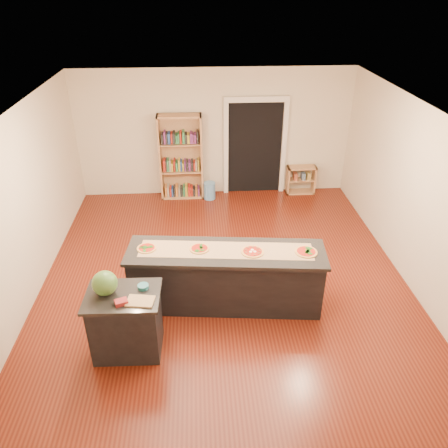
{
  "coord_description": "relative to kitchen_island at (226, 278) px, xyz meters",
  "views": [
    {
      "loc": [
        -0.38,
        -5.78,
        4.44
      ],
      "look_at": [
        0.0,
        0.2,
        1.0
      ],
      "focal_mm": 35.0,
      "sensor_mm": 36.0,
      "label": 1
    }
  ],
  "objects": [
    {
      "name": "pizza_b",
      "position": [
        -0.38,
        0.07,
        0.49
      ],
      "size": [
        0.28,
        0.28,
        0.02
      ],
      "color": "#D7A453",
      "rests_on": "kitchen_island"
    },
    {
      "name": "waste_bin",
      "position": [
        -0.12,
        3.65,
        -0.29
      ],
      "size": [
        0.27,
        0.27,
        0.39
      ],
      "primitive_type": "cylinder",
      "color": "#5A92CA",
      "rests_on": "ground"
    },
    {
      "name": "kraft_paper",
      "position": [
        0.0,
        0.03,
        0.48
      ],
      "size": [
        2.55,
        0.71,
        0.0
      ],
      "primitive_type": "cube",
      "rotation": [
        0.0,
        0.0,
        -0.1
      ],
      "color": "tan",
      "rests_on": "kitchen_island"
    },
    {
      "name": "pizza_d",
      "position": [
        1.15,
        -0.11,
        0.49
      ],
      "size": [
        0.32,
        0.32,
        0.02
      ],
      "color": "#D7A453",
      "rests_on": "kitchen_island"
    },
    {
      "name": "kitchen_island",
      "position": [
        0.0,
        0.0,
        0.0
      ],
      "size": [
        2.9,
        0.78,
        0.96
      ],
      "rotation": [
        0.0,
        0.0,
        -0.1
      ],
      "color": "black",
      "rests_on": "ground"
    },
    {
      "name": "side_counter",
      "position": [
        -1.37,
        -0.88,
        -0.01
      ],
      "size": [
        0.95,
        0.69,
        0.94
      ],
      "rotation": [
        0.0,
        0.0,
        -0.03
      ],
      "color": "black",
      "rests_on": "ground"
    },
    {
      "name": "pizza_c",
      "position": [
        0.38,
        -0.06,
        0.49
      ],
      "size": [
        0.32,
        0.32,
        0.02
      ],
      "color": "#D7A453",
      "rests_on": "kitchen_island"
    },
    {
      "name": "package_red",
      "position": [
        -1.35,
        -1.06,
        0.48
      ],
      "size": [
        0.18,
        0.16,
        0.05
      ],
      "primitive_type": "cube",
      "rotation": [
        0.0,
        0.0,
        0.37
      ],
      "color": "maroon",
      "rests_on": "side_counter"
    },
    {
      "name": "package_teal",
      "position": [
        -1.12,
        -0.77,
        0.48
      ],
      "size": [
        0.14,
        0.14,
        0.05
      ],
      "primitive_type": "cylinder",
      "color": "#195966",
      "rests_on": "side_counter"
    },
    {
      "name": "low_shelf",
      "position": [
        1.99,
        3.82,
        -0.16
      ],
      "size": [
        0.65,
        0.28,
        0.65
      ],
      "primitive_type": "cube",
      "color": "tan",
      "rests_on": "ground"
    },
    {
      "name": "watermelon",
      "position": [
        -1.57,
        -0.84,
        0.61
      ],
      "size": [
        0.32,
        0.32,
        0.32
      ],
      "primitive_type": "sphere",
      "color": "#144214",
      "rests_on": "side_counter"
    },
    {
      "name": "room",
      "position": [
        0.02,
        0.51,
        0.92
      ],
      "size": [
        6.0,
        7.0,
        2.8
      ],
      "color": "beige",
      "rests_on": "ground"
    },
    {
      "name": "pizza_a",
      "position": [
        -1.15,
        0.13,
        0.49
      ],
      "size": [
        0.3,
        0.3,
        0.02
      ],
      "color": "#D7A453",
      "rests_on": "kitchen_island"
    },
    {
      "name": "cutting_board",
      "position": [
        -1.12,
        -1.03,
        0.47
      ],
      "size": [
        0.36,
        0.27,
        0.02
      ],
      "primitive_type": "cube",
      "rotation": [
        0.0,
        0.0,
        -0.15
      ],
      "color": "tan",
      "rests_on": "side_counter"
    },
    {
      "name": "bookshelf",
      "position": [
        -0.73,
        3.8,
        0.46
      ],
      "size": [
        0.95,
        0.34,
        1.89
      ],
      "primitive_type": "cube",
      "color": "tan",
      "rests_on": "ground"
    },
    {
      "name": "doorway",
      "position": [
        0.92,
        3.98,
        0.72
      ],
      "size": [
        1.4,
        0.09,
        2.21
      ],
      "color": "black",
      "rests_on": "room"
    }
  ]
}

